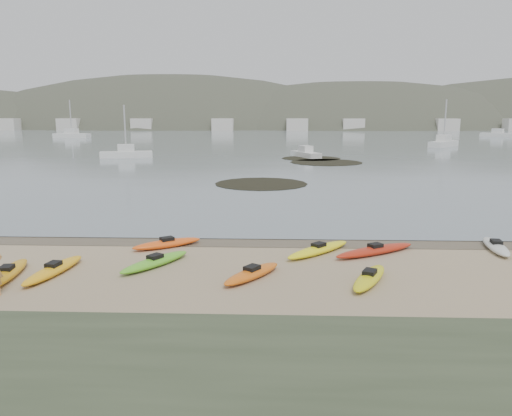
{
  "coord_description": "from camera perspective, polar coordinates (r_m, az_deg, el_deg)",
  "views": [
    {
      "loc": [
        0.86,
        -22.48,
        5.79
      ],
      "look_at": [
        0.0,
        0.0,
        1.5
      ],
      "focal_mm": 35.0,
      "sensor_mm": 36.0,
      "label": 1
    }
  ],
  "objects": [
    {
      "name": "moored_boats",
      "position": [
        100.01,
        3.54,
        7.77
      ],
      "size": [
        110.54,
        65.76,
        1.2
      ],
      "color": "silver",
      "rests_on": "ground"
    },
    {
      "name": "wet_sand",
      "position": [
        22.94,
        -0.03,
        -3.81
      ],
      "size": [
        60.0,
        60.0,
        0.0
      ],
      "primitive_type": "plane",
      "color": "brown",
      "rests_on": "ground"
    },
    {
      "name": "water",
      "position": [
        322.53,
        2.06,
        9.77
      ],
      "size": [
        1200.0,
        1200.0,
        0.0
      ],
      "primitive_type": "plane",
      "color": "slate",
      "rests_on": "ground"
    },
    {
      "name": "far_hills",
      "position": [
        220.92,
        12.26,
        4.92
      ],
      "size": [
        550.0,
        135.0,
        80.0
      ],
      "color": "#384235",
      "rests_on": "ground"
    },
    {
      "name": "kelp_mats",
      "position": [
        55.42,
        5.7,
        4.78
      ],
      "size": [
        15.28,
        31.15,
        0.04
      ],
      "color": "black",
      "rests_on": "water"
    },
    {
      "name": "kayaks",
      "position": [
        19.57,
        -0.88,
        -5.89
      ],
      "size": [
        20.13,
        7.76,
        0.34
      ],
      "color": "silver",
      "rests_on": "ground"
    },
    {
      "name": "far_town",
      "position": [
        167.6,
        4.0,
        9.48
      ],
      "size": [
        199.0,
        5.0,
        4.0
      ],
      "color": "beige",
      "rests_on": "ground"
    },
    {
      "name": "ground",
      "position": [
        23.23,
        0.0,
        -3.64
      ],
      "size": [
        600.0,
        600.0,
        0.0
      ],
      "primitive_type": "plane",
      "color": "tan",
      "rests_on": "ground"
    }
  ]
}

